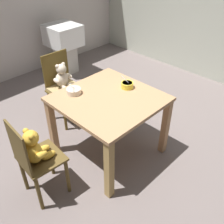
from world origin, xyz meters
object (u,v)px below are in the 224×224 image
dining_table (109,107)px  teddy_chair_near_front (35,153)px  porridge_bowl_yellow_far_center (127,85)px  sink_basin (64,42)px  teddy_chair_near_left (64,84)px  porridge_bowl_cream_near_left (74,91)px

dining_table → teddy_chair_near_front: size_ratio=1.12×
porridge_bowl_yellow_far_center → sink_basin: (-2.05, 0.65, -0.22)m
teddy_chair_near_front → porridge_bowl_yellow_far_center: teddy_chair_near_front is taller
dining_table → teddy_chair_near_front: 0.89m
dining_table → porridge_bowl_yellow_far_center: bearing=90.5°
porridge_bowl_yellow_far_center → teddy_chair_near_front: bearing=-91.7°
porridge_bowl_yellow_far_center → sink_basin: 2.16m
teddy_chair_near_left → sink_basin: teddy_chair_near_left is taller
teddy_chair_near_front → porridge_bowl_yellow_far_center: bearing=2.0°
dining_table → sink_basin: sink_basin is taller
teddy_chair_near_front → porridge_bowl_cream_near_left: bearing=26.1°
dining_table → sink_basin: size_ratio=1.16×
porridge_bowl_cream_near_left → sink_basin: bearing=146.8°
sink_basin → porridge_bowl_yellow_far_center: bearing=-17.6°
teddy_chair_near_left → porridge_bowl_yellow_far_center: size_ratio=6.43×
teddy_chair_near_front → porridge_bowl_yellow_far_center: 1.19m
dining_table → teddy_chair_near_left: bearing=176.2°
teddy_chair_near_left → porridge_bowl_cream_near_left: (0.57, -0.26, 0.24)m
dining_table → porridge_bowl_cream_near_left: porridge_bowl_cream_near_left is taller
porridge_bowl_yellow_far_center → dining_table: bearing=-89.5°
dining_table → teddy_chair_near_left: (-0.89, 0.06, -0.08)m
porridge_bowl_yellow_far_center → sink_basin: size_ratio=0.17×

